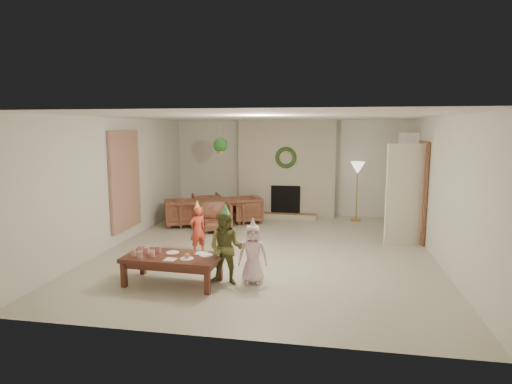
% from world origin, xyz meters
% --- Properties ---
extents(floor, '(7.00, 7.00, 0.00)m').
position_xyz_m(floor, '(0.00, 0.00, 0.00)').
color(floor, '#B7B29E').
rests_on(floor, ground).
extents(ceiling, '(7.00, 7.00, 0.00)m').
position_xyz_m(ceiling, '(0.00, 0.00, 2.50)').
color(ceiling, white).
rests_on(ceiling, wall_back).
extents(wall_back, '(7.00, 0.00, 7.00)m').
position_xyz_m(wall_back, '(0.00, 3.50, 1.25)').
color(wall_back, silver).
rests_on(wall_back, floor).
extents(wall_front, '(7.00, 0.00, 7.00)m').
position_xyz_m(wall_front, '(0.00, -3.50, 1.25)').
color(wall_front, silver).
rests_on(wall_front, floor).
extents(wall_left, '(0.00, 7.00, 7.00)m').
position_xyz_m(wall_left, '(-3.00, 0.00, 1.25)').
color(wall_left, silver).
rests_on(wall_left, floor).
extents(wall_right, '(0.00, 7.00, 7.00)m').
position_xyz_m(wall_right, '(3.00, 0.00, 1.25)').
color(wall_right, silver).
rests_on(wall_right, floor).
extents(fireplace_mass, '(2.50, 0.40, 2.50)m').
position_xyz_m(fireplace_mass, '(0.00, 3.30, 1.25)').
color(fireplace_mass, '#4D2514').
rests_on(fireplace_mass, floor).
extents(fireplace_hearth, '(1.60, 0.30, 0.12)m').
position_xyz_m(fireplace_hearth, '(0.00, 2.95, 0.06)').
color(fireplace_hearth, brown).
rests_on(fireplace_hearth, floor).
extents(fireplace_firebox, '(0.75, 0.12, 0.75)m').
position_xyz_m(fireplace_firebox, '(0.00, 3.12, 0.45)').
color(fireplace_firebox, black).
rests_on(fireplace_firebox, floor).
extents(fireplace_wreath, '(0.54, 0.10, 0.54)m').
position_xyz_m(fireplace_wreath, '(0.00, 3.07, 1.55)').
color(fireplace_wreath, '#233F17').
rests_on(fireplace_wreath, fireplace_mass).
extents(floor_lamp_base, '(0.27, 0.27, 0.03)m').
position_xyz_m(floor_lamp_base, '(1.79, 3.00, 0.01)').
color(floor_lamp_base, gold).
rests_on(floor_lamp_base, floor).
extents(floor_lamp_post, '(0.03, 0.03, 1.32)m').
position_xyz_m(floor_lamp_post, '(1.79, 3.00, 0.69)').
color(floor_lamp_post, gold).
rests_on(floor_lamp_post, floor).
extents(floor_lamp_shade, '(0.35, 0.35, 0.29)m').
position_xyz_m(floor_lamp_shade, '(1.79, 3.00, 1.32)').
color(floor_lamp_shade, beige).
rests_on(floor_lamp_shade, floor_lamp_post).
extents(bookshelf_carcass, '(0.30, 1.00, 2.20)m').
position_xyz_m(bookshelf_carcass, '(2.84, 2.30, 1.10)').
color(bookshelf_carcass, white).
rests_on(bookshelf_carcass, floor).
extents(bookshelf_shelf_a, '(0.30, 0.92, 0.03)m').
position_xyz_m(bookshelf_shelf_a, '(2.82, 2.30, 0.45)').
color(bookshelf_shelf_a, white).
rests_on(bookshelf_shelf_a, bookshelf_carcass).
extents(bookshelf_shelf_b, '(0.30, 0.92, 0.03)m').
position_xyz_m(bookshelf_shelf_b, '(2.82, 2.30, 0.85)').
color(bookshelf_shelf_b, white).
rests_on(bookshelf_shelf_b, bookshelf_carcass).
extents(bookshelf_shelf_c, '(0.30, 0.92, 0.03)m').
position_xyz_m(bookshelf_shelf_c, '(2.82, 2.30, 1.25)').
color(bookshelf_shelf_c, white).
rests_on(bookshelf_shelf_c, bookshelf_carcass).
extents(bookshelf_shelf_d, '(0.30, 0.92, 0.03)m').
position_xyz_m(bookshelf_shelf_d, '(2.82, 2.30, 1.65)').
color(bookshelf_shelf_d, white).
rests_on(bookshelf_shelf_d, bookshelf_carcass).
extents(books_row_lower, '(0.20, 0.40, 0.24)m').
position_xyz_m(books_row_lower, '(2.80, 2.15, 0.59)').
color(books_row_lower, '#B12D20').
rests_on(books_row_lower, bookshelf_shelf_a).
extents(books_row_mid, '(0.20, 0.44, 0.24)m').
position_xyz_m(books_row_mid, '(2.80, 2.35, 0.99)').
color(books_row_mid, '#26428E').
rests_on(books_row_mid, bookshelf_shelf_b).
extents(books_row_upper, '(0.20, 0.36, 0.22)m').
position_xyz_m(books_row_upper, '(2.80, 2.20, 1.38)').
color(books_row_upper, '#A26622').
rests_on(books_row_upper, bookshelf_shelf_c).
extents(door_frame, '(0.05, 0.86, 2.04)m').
position_xyz_m(door_frame, '(2.96, 1.20, 1.02)').
color(door_frame, brown).
rests_on(door_frame, floor).
extents(door_leaf, '(0.77, 0.32, 2.00)m').
position_xyz_m(door_leaf, '(2.58, 0.82, 1.00)').
color(door_leaf, beige).
rests_on(door_leaf, floor).
extents(curtain_panel, '(0.06, 1.20, 2.00)m').
position_xyz_m(curtain_panel, '(-2.96, 0.20, 1.25)').
color(curtain_panel, tan).
rests_on(curtain_panel, wall_left).
extents(dining_table, '(1.87, 1.51, 0.57)m').
position_xyz_m(dining_table, '(-1.69, 1.95, 0.29)').
color(dining_table, brown).
rests_on(dining_table, floor).
extents(dining_chair_near, '(0.91, 0.92, 0.64)m').
position_xyz_m(dining_chair_near, '(-1.39, 1.30, 0.32)').
color(dining_chair_near, brown).
rests_on(dining_chair_near, floor).
extents(dining_chair_far, '(0.91, 0.92, 0.64)m').
position_xyz_m(dining_chair_far, '(-1.99, 2.60, 0.32)').
color(dining_chair_far, brown).
rests_on(dining_chair_far, floor).
extents(dining_chair_left, '(0.92, 0.91, 0.64)m').
position_xyz_m(dining_chair_left, '(-2.34, 1.65, 0.32)').
color(dining_chair_left, brown).
rests_on(dining_chair_left, floor).
extents(dining_chair_right, '(0.92, 0.91, 0.64)m').
position_xyz_m(dining_chair_right, '(-0.87, 2.32, 0.32)').
color(dining_chair_right, brown).
rests_on(dining_chair_right, floor).
extents(hanging_plant_cord, '(0.01, 0.01, 0.70)m').
position_xyz_m(hanging_plant_cord, '(-1.30, 1.50, 2.15)').
color(hanging_plant_cord, tan).
rests_on(hanging_plant_cord, ceiling).
extents(hanging_plant_pot, '(0.16, 0.16, 0.12)m').
position_xyz_m(hanging_plant_pot, '(-1.30, 1.50, 1.80)').
color(hanging_plant_pot, '#9F5F33').
rests_on(hanging_plant_pot, hanging_plant_cord).
extents(hanging_plant_foliage, '(0.32, 0.32, 0.32)m').
position_xyz_m(hanging_plant_foliage, '(-1.30, 1.50, 1.92)').
color(hanging_plant_foliage, '#174517').
rests_on(hanging_plant_foliage, hanging_plant_pot).
extents(coffee_table_top, '(1.44, 0.77, 0.07)m').
position_xyz_m(coffee_table_top, '(-1.13, -2.00, 0.40)').
color(coffee_table_top, '#58291D').
rests_on(coffee_table_top, floor).
extents(coffee_table_apron, '(1.33, 0.66, 0.09)m').
position_xyz_m(coffee_table_apron, '(-1.13, -2.00, 0.33)').
color(coffee_table_apron, '#58291D').
rests_on(coffee_table_apron, floor).
extents(coffee_leg_fl, '(0.08, 0.08, 0.37)m').
position_xyz_m(coffee_leg_fl, '(-1.78, -2.25, 0.18)').
color(coffee_leg_fl, '#58291D').
rests_on(coffee_leg_fl, floor).
extents(coffee_leg_fr, '(0.08, 0.08, 0.37)m').
position_xyz_m(coffee_leg_fr, '(-0.51, -2.31, 0.18)').
color(coffee_leg_fr, '#58291D').
rests_on(coffee_leg_fr, floor).
extents(coffee_leg_bl, '(0.08, 0.08, 0.37)m').
position_xyz_m(coffee_leg_bl, '(-1.75, -1.68, 0.18)').
color(coffee_leg_bl, '#58291D').
rests_on(coffee_leg_bl, floor).
extents(coffee_leg_br, '(0.08, 0.08, 0.37)m').
position_xyz_m(coffee_leg_br, '(-0.48, -1.74, 0.18)').
color(coffee_leg_br, '#58291D').
rests_on(coffee_leg_br, floor).
extents(cup_a, '(0.08, 0.08, 0.10)m').
position_xyz_m(cup_a, '(-1.68, -2.13, 0.48)').
color(cup_a, silver).
rests_on(cup_a, coffee_table_top).
extents(cup_b, '(0.08, 0.08, 0.10)m').
position_xyz_m(cup_b, '(-1.67, -1.92, 0.48)').
color(cup_b, silver).
rests_on(cup_b, coffee_table_top).
extents(cup_c, '(0.08, 0.08, 0.10)m').
position_xyz_m(cup_c, '(-1.55, -2.19, 0.48)').
color(cup_c, silver).
rests_on(cup_c, coffee_table_top).
extents(cup_d, '(0.08, 0.08, 0.10)m').
position_xyz_m(cup_d, '(-1.54, -1.98, 0.48)').
color(cup_d, silver).
rests_on(cup_d, coffee_table_top).
extents(cup_e, '(0.08, 0.08, 0.10)m').
position_xyz_m(cup_e, '(-1.40, -2.11, 0.48)').
color(cup_e, silver).
rests_on(cup_e, coffee_table_top).
extents(cup_f, '(0.08, 0.08, 0.10)m').
position_xyz_m(cup_f, '(-1.39, -1.90, 0.48)').
color(cup_f, silver).
rests_on(cup_f, coffee_table_top).
extents(plate_a, '(0.20, 0.20, 0.01)m').
position_xyz_m(plate_a, '(-1.18, -1.86, 0.44)').
color(plate_a, white).
rests_on(plate_a, coffee_table_top).
extents(plate_b, '(0.20, 0.20, 0.01)m').
position_xyz_m(plate_b, '(-0.87, -2.12, 0.44)').
color(plate_b, white).
rests_on(plate_b, coffee_table_top).
extents(plate_c, '(0.20, 0.20, 0.01)m').
position_xyz_m(plate_c, '(-0.64, -1.91, 0.44)').
color(plate_c, white).
rests_on(plate_c, coffee_table_top).
extents(food_scoop, '(0.08, 0.08, 0.08)m').
position_xyz_m(food_scoop, '(-0.87, -2.12, 0.48)').
color(food_scoop, tan).
rests_on(food_scoop, plate_b).
extents(napkin_left, '(0.17, 0.17, 0.01)m').
position_xyz_m(napkin_left, '(-1.09, -2.19, 0.44)').
color(napkin_left, '#FFBBC5').
rests_on(napkin_left, coffee_table_top).
extents(napkin_right, '(0.17, 0.17, 0.01)m').
position_xyz_m(napkin_right, '(-0.74, -1.82, 0.44)').
color(napkin_right, '#FFBBC5').
rests_on(napkin_right, coffee_table_top).
extents(child_red, '(0.38, 0.38, 0.88)m').
position_xyz_m(child_red, '(-1.24, -0.45, 0.44)').
color(child_red, '#C53E2A').
rests_on(child_red, floor).
extents(party_hat_red, '(0.16, 0.16, 0.17)m').
position_xyz_m(party_hat_red, '(-1.24, -0.45, 0.92)').
color(party_hat_red, '#ECED4F').
rests_on(party_hat_red, child_red).
extents(child_plaid, '(0.56, 0.45, 1.10)m').
position_xyz_m(child_plaid, '(-0.35, -1.87, 0.55)').
color(child_plaid, brown).
rests_on(child_plaid, floor).
extents(party_hat_plaid, '(0.17, 0.17, 0.18)m').
position_xyz_m(party_hat_plaid, '(-0.35, -1.87, 1.13)').
color(party_hat_plaid, '#4CB36A').
rests_on(party_hat_plaid, child_plaid).
extents(child_pink, '(0.47, 0.35, 0.89)m').
position_xyz_m(child_pink, '(0.03, -1.75, 0.44)').
color(child_pink, '#FECBDB').
rests_on(child_pink, floor).
extents(party_hat_pink, '(0.12, 0.12, 0.16)m').
position_xyz_m(party_hat_pink, '(0.03, -1.75, 0.92)').
color(party_hat_pink, silver).
rests_on(party_hat_pink, child_pink).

